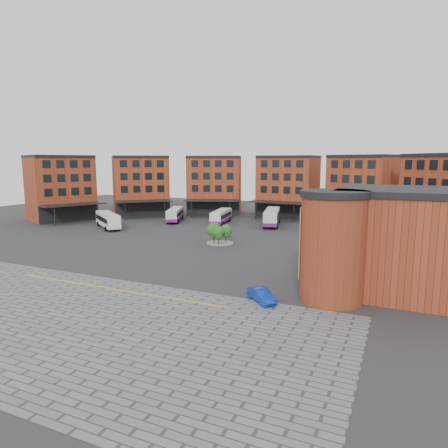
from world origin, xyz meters
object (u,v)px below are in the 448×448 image
at_px(blue_car, 261,295).
at_px(bus_b, 175,214).
at_px(tree_island, 219,232).
at_px(bus_f, 370,228).
at_px(bus_e, 334,222).
at_px(bus_a, 108,219).
at_px(bus_d, 272,217).
at_px(bus_c, 221,216).

bearing_deg(blue_car, bus_b, 84.14).
bearing_deg(tree_island, bus_f, 34.06).
bearing_deg(bus_e, bus_a, -135.46).
height_order(bus_a, bus_d, bus_d).
height_order(bus_e, blue_car, bus_e).
relative_size(tree_island, blue_car, 1.13).
xyz_separation_m(bus_a, bus_b, (7.45, 13.44, -0.26)).
relative_size(bus_c, bus_d, 0.86).
bearing_deg(bus_c, blue_car, -70.98).
bearing_deg(bus_f, bus_d, -144.08).
relative_size(bus_b, blue_car, 2.69).
distance_m(bus_c, bus_f, 30.89).
xyz_separation_m(bus_b, bus_e, (34.21, 1.79, 0.22)).
xyz_separation_m(bus_a, bus_e, (41.66, 15.23, -0.04)).
distance_m(bus_a, blue_car, 49.97).
bearing_deg(bus_e, bus_f, -11.71).
distance_m(tree_island, blue_car, 27.36).
bearing_deg(bus_c, bus_d, -0.24).
xyz_separation_m(tree_island, bus_d, (2.24, 21.49, -0.13)).
xyz_separation_m(tree_island, bus_b, (-19.16, 18.17, -0.37)).
bearing_deg(bus_f, bus_e, -161.72).
height_order(bus_b, bus_c, bus_b).
height_order(bus_a, bus_e, bus_e).
height_order(tree_island, bus_a, tree_island).
xyz_separation_m(bus_f, blue_car, (-6.91, -37.66, -1.18)).
bearing_deg(bus_a, bus_c, -13.52).
relative_size(bus_b, bus_c, 1.00).
height_order(bus_b, bus_f, bus_f).
height_order(tree_island, bus_c, tree_island).
bearing_deg(bus_d, bus_b, 175.39).
relative_size(bus_b, bus_f, 0.92).
bearing_deg(bus_d, tree_island, -109.42).
relative_size(bus_d, bus_e, 1.04).
distance_m(tree_island, bus_a, 27.03).
relative_size(bus_a, blue_car, 2.63).
bearing_deg(bus_f, bus_c, -134.39).
xyz_separation_m(bus_b, blue_car, (34.25, -40.95, -0.93)).
relative_size(bus_c, bus_e, 0.89).
distance_m(bus_c, bus_e, 23.58).
xyz_separation_m(tree_island, bus_e, (15.05, 19.95, -0.16)).
height_order(tree_island, bus_b, tree_island).
relative_size(bus_d, bus_f, 1.08).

